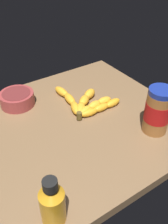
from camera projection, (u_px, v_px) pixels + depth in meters
ground_plane at (75, 125)px, 93.27cm from camera, size 70.16×78.06×3.49cm
banana_bunch at (85, 103)px, 98.94cm from camera, size 24.17×20.69×3.56cm
peanut_butter_jar at (158, 111)px, 83.77cm from camera, size 8.65×8.65×16.55cm
honey_bottle at (52, 203)px, 58.60cm from camera, size 6.15×6.15×14.19cm
small_bowl at (17, 99)px, 99.32cm from camera, size 13.34×13.34×5.35cm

